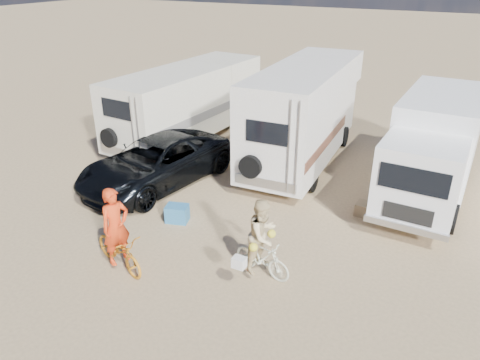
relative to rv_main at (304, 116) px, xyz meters
The scene contains 11 objects.
ground 7.40m from the rv_main, 89.86° to the right, with size 140.00×140.00×0.00m, color tan.
rv_main is the anchor object (origin of this frame).
rv_left 4.98m from the rv_main, behind, with size 2.36×7.42×2.87m, color beige, non-canonical shape.
box_truck 4.43m from the rv_main, 10.05° to the right, with size 2.19×6.39×3.01m, color white, non-canonical shape.
dark_suv 5.38m from the rv_main, 131.93° to the right, with size 2.49×5.40×1.50m, color black.
bike_man 8.28m from the rv_main, 100.75° to the right, with size 0.62×1.78×0.94m, color #C07416.
bike_woman 7.01m from the rv_main, 76.93° to the right, with size 0.42×1.48×0.89m, color beige.
rider_man 8.22m from the rv_main, 100.75° to the right, with size 0.69×0.45×1.89m, color red.
rider_woman 6.95m from the rv_main, 76.93° to the right, with size 0.85×0.66×1.75m, color beige.
cooler 6.04m from the rv_main, 105.41° to the right, with size 0.60×0.44×0.48m, color teal.
crate 4.41m from the rv_main, 43.76° to the right, with size 0.47×0.47×0.37m, color #856D4C.
Camera 1 is at (5.08, -7.34, 6.53)m, focal length 33.87 mm.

